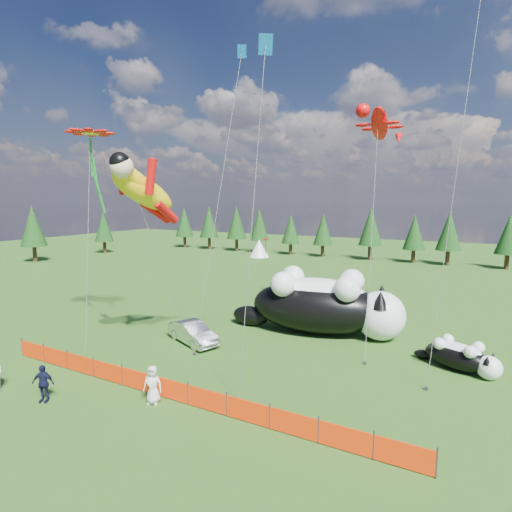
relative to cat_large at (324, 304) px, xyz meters
The scene contains 14 objects.
ground 9.83m from the cat_large, 109.02° to the right, with size 160.00×160.00×0.00m, color #113609.
safety_fence 12.58m from the cat_large, 104.53° to the right, with size 22.06×0.06×1.10m.
tree_line 36.10m from the cat_large, 94.99° to the left, with size 90.00×4.00×8.00m, color black, non-canonical shape.
festival_tents 31.90m from the cat_large, 75.72° to the left, with size 50.00×3.20×2.80m, color white, non-canonical shape.
cat_large is the anchor object (origin of this frame).
cat_small 8.79m from the cat_large, 15.70° to the right, with size 4.36×2.77×1.65m.
car 8.89m from the cat_large, 139.48° to the right, with size 1.43×4.10×1.35m, color silver.
spectator_c 16.96m from the cat_large, 118.43° to the right, with size 1.01×0.52×1.72m, color black.
spectator_e 13.25m from the cat_large, 105.93° to the right, with size 0.85×0.55×1.73m, color silver.
superhero_kite 13.69m from the cat_large, 129.94° to the right, with size 4.93×5.45×11.76m.
gecko_kite 13.37m from the cat_large, 65.17° to the left, with size 4.04×12.19×16.74m.
flower_kite 18.42m from the cat_large, 148.88° to the right, with size 4.79×5.49×13.80m.
diamond_kite_a 16.11m from the cat_large, 149.69° to the right, with size 1.14×5.12×19.02m.
diamond_kite_c 15.93m from the cat_large, 88.17° to the right, with size 1.14×1.93×16.20m.
Camera 1 is at (11.41, -16.18, 8.95)m, focal length 28.00 mm.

